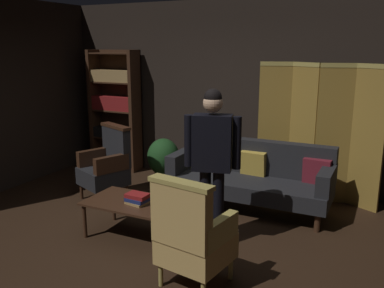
# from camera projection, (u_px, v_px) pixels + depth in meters

# --- Properties ---
(ground_plane) EXTENTS (10.00, 10.00, 0.00)m
(ground_plane) POSITION_uv_depth(u_px,v_px,m) (160.00, 243.00, 4.57)
(ground_plane) COLOR black
(back_wall) EXTENTS (7.20, 0.10, 2.80)m
(back_wall) POSITION_uv_depth(u_px,v_px,m) (239.00, 93.00, 6.39)
(back_wall) COLOR black
(back_wall) RESTS_ON ground_plane
(side_wall_left) EXTENTS (0.10, 3.60, 2.80)m
(side_wall_left) POSITION_uv_depth(u_px,v_px,m) (1.00, 96.00, 6.05)
(side_wall_left) COLOR black
(side_wall_left) RESTS_ON ground_plane
(folding_screen) EXTENTS (1.70, 0.35, 1.90)m
(folding_screen) POSITION_uv_depth(u_px,v_px,m) (318.00, 131.00, 5.67)
(folding_screen) COLOR olive
(folding_screen) RESTS_ON ground_plane
(bookshelf) EXTENTS (0.90, 0.32, 2.05)m
(bookshelf) POSITION_uv_depth(u_px,v_px,m) (115.00, 107.00, 7.15)
(bookshelf) COLOR #382114
(bookshelf) RESTS_ON ground_plane
(velvet_couch) EXTENTS (2.12, 0.78, 0.88)m
(velvet_couch) POSITION_uv_depth(u_px,v_px,m) (251.00, 174.00, 5.50)
(velvet_couch) COLOR #382114
(velvet_couch) RESTS_ON ground_plane
(coffee_table) EXTENTS (1.00, 0.64, 0.42)m
(coffee_table) POSITION_uv_depth(u_px,v_px,m) (131.00, 205.00, 4.66)
(coffee_table) COLOR #382114
(coffee_table) RESTS_ON ground_plane
(armchair_gilt_accent) EXTENTS (0.66, 0.66, 1.04)m
(armchair_gilt_accent) POSITION_uv_depth(u_px,v_px,m) (192.00, 236.00, 3.65)
(armchair_gilt_accent) COLOR tan
(armchair_gilt_accent) RESTS_ON ground_plane
(armchair_wing_left) EXTENTS (0.76, 0.75, 1.04)m
(armchair_wing_left) POSITION_uv_depth(u_px,v_px,m) (107.00, 165.00, 5.80)
(armchair_wing_left) COLOR #382114
(armchair_wing_left) RESTS_ON ground_plane
(standing_figure) EXTENTS (0.57, 0.30, 1.70)m
(standing_figure) POSITION_uv_depth(u_px,v_px,m) (212.00, 154.00, 4.27)
(standing_figure) COLOR black
(standing_figure) RESTS_ON ground_plane
(potted_plant) EXTENTS (0.48, 0.48, 0.77)m
(potted_plant) POSITION_uv_depth(u_px,v_px,m) (163.00, 160.00, 6.22)
(potted_plant) COLOR brown
(potted_plant) RESTS_ON ground_plane
(book_tan_leather) EXTENTS (0.25, 0.22, 0.03)m
(book_tan_leather) POSITION_uv_depth(u_px,v_px,m) (138.00, 202.00, 4.57)
(book_tan_leather) COLOR #9E7A47
(book_tan_leather) RESTS_ON coffee_table
(book_navy_cloth) EXTENTS (0.25, 0.20, 0.04)m
(book_navy_cloth) POSITION_uv_depth(u_px,v_px,m) (137.00, 199.00, 4.57)
(book_navy_cloth) COLOR navy
(book_navy_cloth) RESTS_ON book_tan_leather
(book_red_leather) EXTENTS (0.25, 0.18, 0.04)m
(book_red_leather) POSITION_uv_depth(u_px,v_px,m) (137.00, 196.00, 4.56)
(book_red_leather) COLOR maroon
(book_red_leather) RESTS_ON book_navy_cloth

